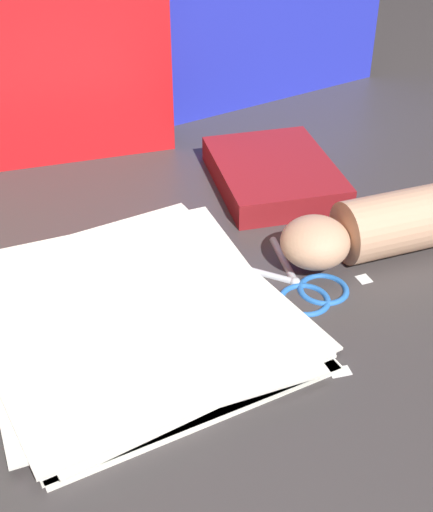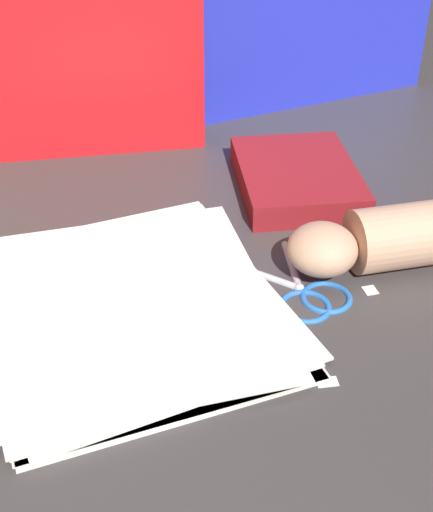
{
  "view_description": "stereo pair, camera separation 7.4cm",
  "coord_description": "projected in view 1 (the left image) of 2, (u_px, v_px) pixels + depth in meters",
  "views": [
    {
      "loc": [
        -0.27,
        -0.54,
        0.48
      ],
      "look_at": [
        0.01,
        -0.0,
        0.06
      ],
      "focal_mm": 50.0,
      "sensor_mm": 36.0,
      "label": 1
    },
    {
      "loc": [
        -0.21,
        -0.57,
        0.48
      ],
      "look_at": [
        0.01,
        -0.0,
        0.06
      ],
      "focal_mm": 50.0,
      "sensor_mm": 36.0,
      "label": 2
    }
  ],
  "objects": [
    {
      "name": "book_closed",
      "position": [
        274.0,
        174.0,
        0.98
      ],
      "size": [
        0.2,
        0.23,
        0.04
      ],
      "color": "maroon",
      "rests_on": "ground_plane"
    },
    {
      "name": "paper_scrap_mid",
      "position": [
        340.0,
        371.0,
        0.68
      ],
      "size": [
        0.02,
        0.02,
        0.0
      ],
      "color": "white",
      "rests_on": "ground_plane"
    },
    {
      "name": "ground_plane",
      "position": [
        211.0,
        302.0,
        0.77
      ],
      "size": [
        6.0,
        6.0,
        0.0
      ],
      "primitive_type": "plane",
      "color": "#3D3838"
    },
    {
      "name": "paper_stack",
      "position": [
        132.0,
        313.0,
        0.74
      ],
      "size": [
        0.33,
        0.35,
        0.02
      ],
      "color": "white",
      "rests_on": "ground_plane"
    },
    {
      "name": "hand_forearm",
      "position": [
        412.0,
        219.0,
        0.84
      ],
      "size": [
        0.33,
        0.12,
        0.07
      ],
      "color": "tan",
      "rests_on": "ground_plane"
    },
    {
      "name": "paper_scrap_far",
      "position": [
        258.0,
        324.0,
        0.74
      ],
      "size": [
        0.02,
        0.02,
        0.0
      ],
      "color": "white",
      "rests_on": "ground_plane"
    },
    {
      "name": "paper_scrap_near",
      "position": [
        364.0,
        279.0,
        0.81
      ],
      "size": [
        0.02,
        0.02,
        0.0
      ],
      "color": "white",
      "rests_on": "ground_plane"
    },
    {
      "name": "scissors",
      "position": [
        303.0,
        285.0,
        0.79
      ],
      "size": [
        0.12,
        0.15,
        0.01
      ],
      "color": "silver",
      "rests_on": "ground_plane"
    }
  ]
}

